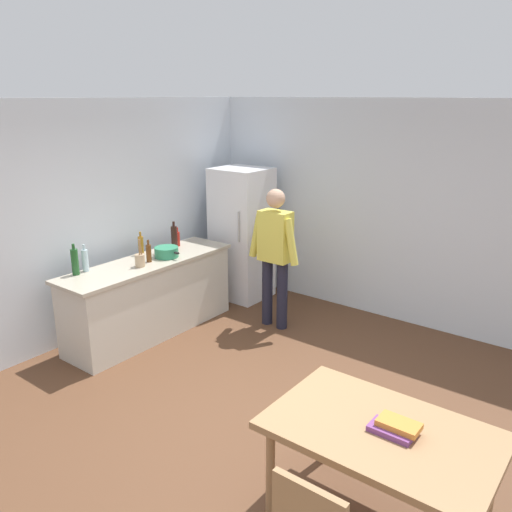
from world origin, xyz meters
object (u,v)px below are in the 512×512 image
object	(u,v)px
bottle_wine_green	(75,262)
book_stack	(395,428)
person	(275,250)
bottle_wine_dark	(174,237)
bottle_beer_brown	(149,253)
refrigerator	(242,234)
cooking_pot	(166,252)
utensil_jar	(140,260)
bottle_water_clear	(85,260)
bottle_oil_amber	(141,245)
bottle_sauce_red	(177,239)
dining_table	(381,439)

from	to	relation	value
bottle_wine_green	book_stack	size ratio (longest dim) A/B	1.16
person	book_stack	distance (m)	3.24
bottle_wine_dark	book_stack	xyz separation A→B (m)	(3.61, -1.64, -0.26)
bottle_beer_brown	bottle_wine_green	world-z (taller)	bottle_wine_green
refrigerator	cooking_pot	distance (m)	1.37
utensil_jar	bottle_water_clear	size ratio (longest dim) A/B	1.07
person	cooking_pot	bearing A→B (deg)	-140.61
person	bottle_oil_amber	xyz separation A→B (m)	(-1.30, -0.92, 0.04)
bottle_oil_amber	bottle_wine_green	distance (m)	0.91
bottle_sauce_red	bottle_wine_green	distance (m)	1.43
bottle_water_clear	bottle_sauce_red	size ratio (longest dim) A/B	1.25
bottle_wine_green	person	bearing A→B (deg)	54.93
dining_table	bottle_wine_green	world-z (taller)	bottle_wine_green
bottle_sauce_red	book_stack	world-z (taller)	bottle_sauce_red
bottle_wine_green	bottle_water_clear	bearing A→B (deg)	95.38
bottle_sauce_red	book_stack	size ratio (longest dim) A/B	0.82
dining_table	bottle_beer_brown	world-z (taller)	bottle_beer_brown
utensil_jar	cooking_pot	bearing A→B (deg)	94.20
bottle_beer_brown	bottle_sauce_red	world-z (taller)	bottle_beer_brown
bottle_oil_amber	bottle_water_clear	xyz separation A→B (m)	(0.00, -0.78, 0.01)
utensil_jar	bottle_wine_green	size ratio (longest dim) A/B	0.94
cooking_pot	bottle_wine_dark	size ratio (longest dim) A/B	1.18
bottle_oil_amber	bottle_sauce_red	size ratio (longest dim) A/B	1.17
bottle_oil_amber	bottle_water_clear	world-z (taller)	bottle_water_clear
bottle_beer_brown	bottle_water_clear	bearing A→B (deg)	-114.52
bottle_wine_dark	bottle_sauce_red	bearing A→B (deg)	114.66
bottle_wine_dark	utensil_jar	bearing A→B (deg)	-73.42
refrigerator	dining_table	world-z (taller)	refrigerator
bottle_wine_dark	bottle_water_clear	xyz separation A→B (m)	(-0.12, -1.20, -0.02)
utensil_jar	person	bearing A→B (deg)	52.30
cooking_pot	bottle_sauce_red	size ratio (longest dim) A/B	1.67
dining_table	bottle_wine_green	xyz separation A→B (m)	(-3.64, 0.31, 0.37)
refrigerator	bottle_oil_amber	world-z (taller)	refrigerator
bottle_beer_brown	bottle_sauce_red	distance (m)	0.69
bottle_water_clear	utensil_jar	bearing A→B (deg)	53.44
cooking_pot	bottle_oil_amber	world-z (taller)	bottle_oil_amber
refrigerator	bottle_wine_green	distance (m)	2.42
bottle_oil_amber	bottle_water_clear	size ratio (longest dim) A/B	0.93
utensil_jar	bottle_beer_brown	xyz separation A→B (m)	(-0.05, 0.18, 0.03)
bottle_water_clear	book_stack	distance (m)	3.76
dining_table	bottle_sauce_red	xyz separation A→B (m)	(-3.57, 1.74, 0.32)
cooking_pot	bottle_beer_brown	size ratio (longest dim) A/B	1.54
person	bottle_water_clear	distance (m)	2.14
dining_table	cooking_pot	distance (m)	3.61
bottle_beer_brown	bottle_wine_green	size ratio (longest dim) A/B	0.76
bottle_water_clear	book_stack	bearing A→B (deg)	-6.70
bottle_wine_dark	bottle_water_clear	world-z (taller)	bottle_wine_dark
cooking_pot	bottle_water_clear	size ratio (longest dim) A/B	1.33
dining_table	cooking_pot	xyz separation A→B (m)	(-3.34, 1.34, 0.29)
cooking_pot	bottle_wine_dark	distance (m)	0.38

